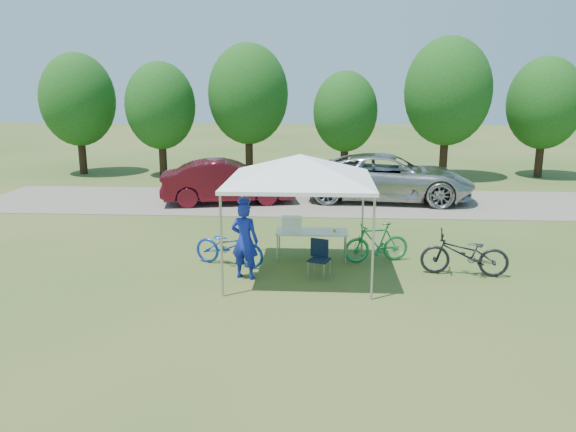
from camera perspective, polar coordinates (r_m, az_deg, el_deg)
name	(u,v)px	position (r m, az deg, el deg)	size (l,w,h in m)	color
ground	(300,274)	(12.85, 1.18, -5.86)	(100.00, 100.00, 0.00)	#2D5119
gravel_strip	(309,202)	(20.57, 2.11, 1.45)	(24.00, 5.00, 0.02)	gray
canopy	(300,158)	(12.24, 1.24, 5.95)	(4.53, 4.53, 3.00)	#A5A5AA
treeline	(306,99)	(26.20, 1.87, 11.75)	(24.89, 4.28, 6.30)	#382314
folding_table	(312,233)	(13.71, 2.44, -1.71)	(1.74, 0.72, 0.71)	white
folding_chair	(319,255)	(12.60, 3.20, -3.95)	(0.54, 0.57, 0.83)	black
cooler	(292,224)	(13.67, 0.39, -0.79)	(0.48, 0.33, 0.35)	white
ice_cream_cup	(335,231)	(13.64, 4.75, -1.50)	(0.08, 0.08, 0.06)	gold
cyclist	(245,241)	(12.35, -4.42, -2.51)	(0.63, 0.41, 1.72)	#1422A6
bike_blue	(229,246)	(13.38, -5.99, -3.06)	(0.62, 1.78, 0.93)	#12369D
bike_green	(376,242)	(13.72, 8.98, -2.66)	(0.45, 1.61, 0.97)	#1C823F
bike_dark	(465,254)	(13.20, 17.50, -3.67)	(0.67, 1.92, 1.01)	black
minivan	(388,177)	(21.01, 10.17, 3.89)	(2.83, 6.14, 1.71)	#B2B2AD
sedan	(228,182)	(20.32, -6.14, 3.50)	(1.65, 4.72, 1.55)	#530D19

